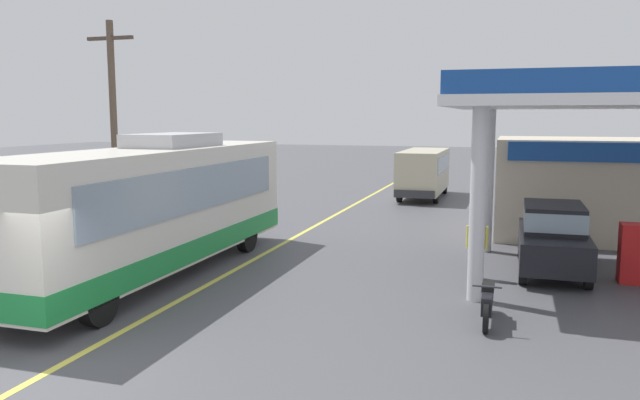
# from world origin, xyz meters

# --- Properties ---
(ground) EXTENTS (120.00, 120.00, 0.00)m
(ground) POSITION_xyz_m (0.00, 20.00, 0.00)
(ground) COLOR #4C4C51
(lane_divider_stripe) EXTENTS (0.16, 50.00, 0.01)m
(lane_divider_stripe) POSITION_xyz_m (0.00, 15.00, 0.00)
(lane_divider_stripe) COLOR #D8CC4C
(lane_divider_stripe) RESTS_ON ground
(coach_bus_main) EXTENTS (2.60, 11.04, 3.69)m
(coach_bus_main) POSITION_xyz_m (-1.75, 5.97, 1.72)
(coach_bus_main) COLOR silver
(coach_bus_main) RESTS_ON ground
(gas_station_roadside) EXTENTS (9.10, 11.95, 5.10)m
(gas_station_roadside) POSITION_xyz_m (10.10, 13.00, 2.63)
(gas_station_roadside) COLOR #194799
(gas_station_roadside) RESTS_ON ground
(car_at_pump) EXTENTS (1.70, 4.20, 1.82)m
(car_at_pump) POSITION_xyz_m (8.21, 9.42, 1.01)
(car_at_pump) COLOR black
(car_at_pump) RESTS_ON ground
(minibus_opposing_lane) EXTENTS (2.04, 6.13, 2.44)m
(minibus_opposing_lane) POSITION_xyz_m (2.77, 23.83, 1.47)
(minibus_opposing_lane) COLOR #BFB799
(minibus_opposing_lane) RESTS_ON ground
(motorcycle_parked_forecourt) EXTENTS (0.55, 1.80, 0.92)m
(motorcycle_parked_forecourt) POSITION_xyz_m (6.73, 4.58, 0.44)
(motorcycle_parked_forecourt) COLOR black
(motorcycle_parked_forecourt) RESTS_ON ground
(pedestrian_near_pump) EXTENTS (0.55, 0.22, 1.66)m
(pedestrian_near_pump) POSITION_xyz_m (6.32, 8.10, 0.93)
(pedestrian_near_pump) COLOR #33333F
(pedestrian_near_pump) RESTS_ON ground
(utility_pole_roadside) EXTENTS (1.80, 0.24, 7.43)m
(utility_pole_roadside) POSITION_xyz_m (-6.33, 10.74, 3.89)
(utility_pole_roadside) COLOR brown
(utility_pole_roadside) RESTS_ON ground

